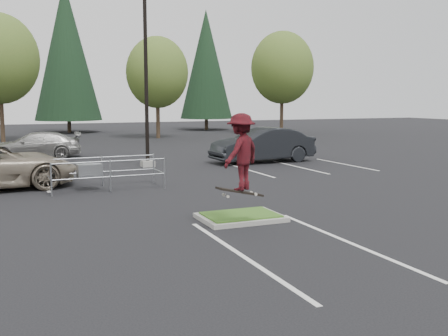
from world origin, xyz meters
name	(u,v)px	position (x,y,z in m)	size (l,w,h in m)	color
ground	(241,220)	(0.00, 0.00, 0.00)	(120.00, 120.00, 0.00)	black
grass_median	(241,217)	(0.00, 0.00, 0.08)	(2.20, 1.60, 0.16)	gray
stall_lines	(140,188)	(-1.35, 6.02, 0.00)	(22.62, 17.60, 0.01)	silver
light_pole	(146,72)	(0.50, 12.00, 4.56)	(0.70, 0.60, 10.12)	gray
decid_c	(157,75)	(5.99, 29.83, 5.25)	(5.12, 5.12, 8.38)	#38281C
decid_d	(282,70)	(17.99, 30.33, 5.91)	(5.76, 5.76, 9.43)	#38281C
conif_b	(66,51)	(0.00, 40.50, 7.85)	(6.38, 6.38, 14.50)	#38281C
conif_c	(206,64)	(14.00, 39.50, 6.85)	(5.50, 5.50, 12.50)	#38281C
cart_corral	(93,170)	(-2.96, 6.33, 0.72)	(4.09, 1.57, 1.15)	gray
skateboarder	(240,152)	(-0.48, -1.00, 1.96)	(1.42, 1.25, 2.12)	black
car_r_charc	(263,145)	(6.50, 11.50, 0.89)	(1.89, 5.43, 1.79)	black
car_far_silver	(36,145)	(-4.31, 18.00, 0.72)	(2.02, 4.97, 1.44)	gray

